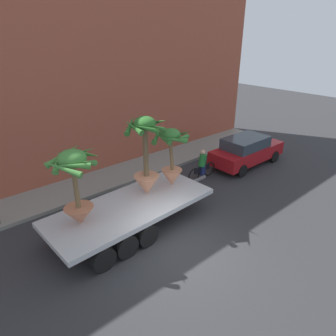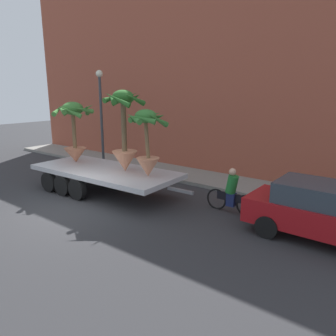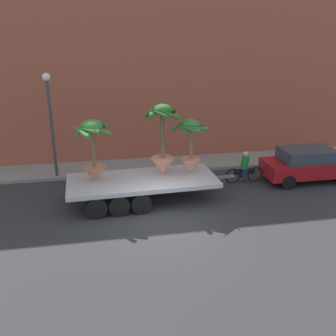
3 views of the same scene
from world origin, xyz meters
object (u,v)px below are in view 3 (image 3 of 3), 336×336
(potted_palm_front, at_px, (191,145))
(potted_palm_rear, at_px, (93,148))
(potted_palm_middle, at_px, (162,143))
(cyclist, at_px, (244,169))
(parked_car, at_px, (309,164))
(street_lamp, at_px, (50,112))
(flatbed_trailer, at_px, (137,184))

(potted_palm_front, bearing_deg, potted_palm_rear, -178.52)
(potted_palm_rear, height_order, potted_palm_middle, potted_palm_middle)
(cyclist, relative_size, parked_car, 0.42)
(potted_palm_rear, relative_size, potted_palm_middle, 0.84)
(street_lamp, bearing_deg, parked_car, -11.63)
(potted_palm_front, bearing_deg, flatbed_trailer, -175.15)
(flatbed_trailer, xyz_separation_m, cyclist, (5.16, 1.16, -0.11))
(potted_palm_rear, bearing_deg, street_lamp, 121.03)
(flatbed_trailer, distance_m, street_lamp, 5.37)
(cyclist, relative_size, street_lamp, 0.38)
(potted_palm_front, relative_size, parked_car, 0.54)
(flatbed_trailer, bearing_deg, parked_car, 5.58)
(potted_palm_front, xyz_separation_m, parked_car, (5.89, 0.61, -1.41))
(flatbed_trailer, xyz_separation_m, potted_palm_front, (2.31, 0.20, 1.46))
(potted_palm_rear, bearing_deg, parked_car, 4.11)
(potted_palm_front, bearing_deg, potted_palm_middle, 177.10)
(potted_palm_middle, distance_m, parked_car, 7.26)
(potted_palm_middle, height_order, parked_car, potted_palm_middle)
(potted_palm_rear, relative_size, cyclist, 1.38)
(street_lamp, bearing_deg, flatbed_trailer, -42.38)
(cyclist, height_order, parked_car, parked_car)
(flatbed_trailer, height_order, potted_palm_middle, potted_palm_middle)
(cyclist, bearing_deg, street_lamp, 166.68)
(flatbed_trailer, xyz_separation_m, parked_car, (8.20, 0.80, 0.05))
(flatbed_trailer, bearing_deg, street_lamp, 137.62)
(flatbed_trailer, distance_m, cyclist, 5.29)
(flatbed_trailer, bearing_deg, potted_palm_middle, 12.73)
(potted_palm_rear, relative_size, potted_palm_front, 1.07)
(potted_palm_rear, height_order, potted_palm_front, potted_palm_rear)
(potted_palm_middle, relative_size, street_lamp, 0.63)
(potted_palm_middle, height_order, cyclist, potted_palm_middle)
(flatbed_trailer, height_order, parked_car, parked_car)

